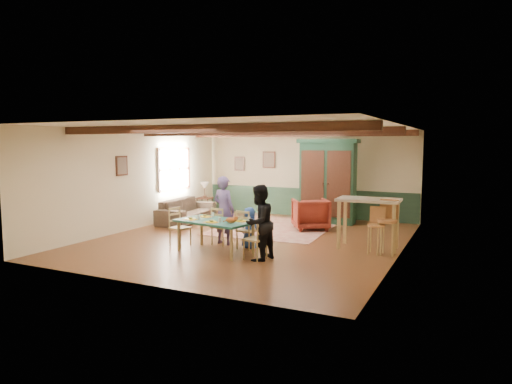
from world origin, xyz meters
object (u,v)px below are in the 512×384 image
at_px(dining_chair_far_left, 222,226).
at_px(bar_stool_right, 387,227).
at_px(table_lamp, 205,190).
at_px(bar_stool_left, 376,231).
at_px(dining_table, 215,236).
at_px(person_woman, 259,223).
at_px(cat, 231,220).
at_px(counter_table, 368,224).
at_px(dining_chair_far_right, 248,229).
at_px(person_child, 250,228).
at_px(sofa, 187,210).
at_px(person_man, 224,210).
at_px(dining_chair_end_left, 180,227).
at_px(armoire, 328,181).
at_px(dining_chair_end_right, 255,238).
at_px(end_table, 205,206).
at_px(armchair, 311,214).

relative_size(dining_chair_far_left, bar_stool_right, 0.76).
bearing_deg(dining_chair_far_left, table_lamp, -42.99).
relative_size(bar_stool_left, bar_stool_right, 0.86).
bearing_deg(dining_table, person_woman, -10.16).
relative_size(cat, counter_table, 0.25).
bearing_deg(dining_chair_far_right, counter_table, -143.76).
xyz_separation_m(person_woman, person_child, (-0.64, 0.86, -0.30)).
bearing_deg(dining_chair_far_right, sofa, -26.56).
bearing_deg(dining_chair_far_right, person_man, -5.71).
relative_size(person_man, cat, 4.79).
bearing_deg(counter_table, sofa, 167.50).
height_order(dining_chair_far_right, counter_table, counter_table).
bearing_deg(bar_stool_right, person_woman, -143.57).
relative_size(dining_chair_end_left, armoire, 0.35).
height_order(dining_chair_end_right, end_table, dining_chair_end_right).
bearing_deg(table_lamp, bar_stool_right, -25.90).
relative_size(dining_table, dining_chair_far_left, 1.89).
distance_m(dining_chair_far_right, dining_chair_end_right, 0.95).
distance_m(end_table, bar_stool_right, 7.16).
xyz_separation_m(cat, bar_stool_left, (2.66, 1.50, -0.27)).
bearing_deg(dining_chair_end_left, person_child, -62.70).
relative_size(dining_chair_far_right, cat, 2.64).
distance_m(dining_chair_far_right, end_table, 5.29).
height_order(dining_chair_end_left, armoire, armoire).
height_order(dining_chair_far_left, dining_chair_end_left, same).
bearing_deg(dining_chair_far_right, armoire, -88.46).
bearing_deg(bar_stool_left, cat, -150.26).
relative_size(end_table, bar_stool_right, 0.48).
bearing_deg(person_man, armoire, -98.85).
bearing_deg(bar_stool_left, dining_chair_end_left, -164.55).
xyz_separation_m(dining_chair_end_right, table_lamp, (-4.12, 4.69, 0.37)).
bearing_deg(armchair, person_child, 48.25).
height_order(sofa, end_table, sofa).
distance_m(end_table, table_lamp, 0.53).
relative_size(dining_chair_end_left, bar_stool_right, 0.76).
bearing_deg(person_child, cat, 99.46).
xyz_separation_m(dining_chair_far_right, dining_chair_end_right, (0.56, -0.77, 0.00)).
bearing_deg(armoire, armchair, -98.38).
bearing_deg(sofa, end_table, 4.47).
bearing_deg(dining_chair_end_right, armoire, -170.45).
bearing_deg(counter_table, armchair, 139.31).
bearing_deg(cat, armoire, 92.93).
bearing_deg(dining_chair_end_right, dining_chair_far_right, -133.83).
height_order(dining_chair_end_left, person_man, person_man).
distance_m(person_woman, armoire, 4.85).
relative_size(dining_chair_far_right, armoire, 0.35).
xyz_separation_m(end_table, bar_stool_left, (6.22, -3.18, 0.22)).
height_order(dining_chair_far_right, dining_chair_end_right, same).
bearing_deg(person_man, armchair, -104.95).
bearing_deg(dining_chair_end_right, counter_table, 146.80).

